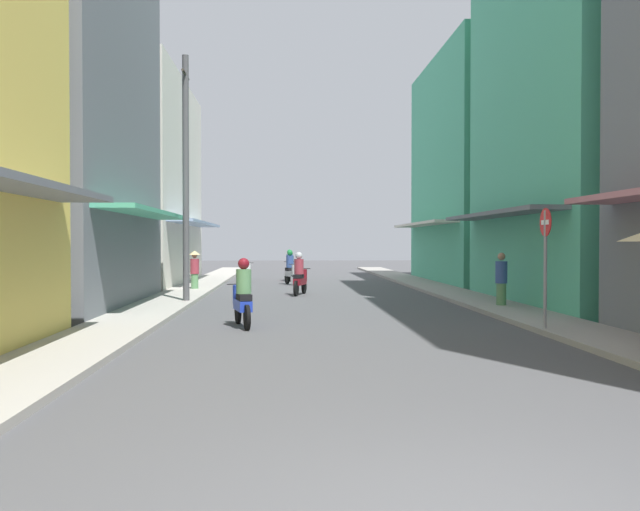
# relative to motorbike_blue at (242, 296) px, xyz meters

# --- Properties ---
(ground_plane) EXTENTS (98.78, 98.78, 0.00)m
(ground_plane) POSITION_rel_motorbike_blue_xyz_m (2.21, 7.40, -0.70)
(ground_plane) COLOR #4C4C4F
(sidewalk_left) EXTENTS (1.72, 52.90, 0.12)m
(sidewalk_left) POSITION_rel_motorbike_blue_xyz_m (-2.72, 7.40, -0.64)
(sidewalk_left) COLOR #ADA89E
(sidewalk_left) RESTS_ON ground
(sidewalk_right) EXTENTS (1.72, 52.90, 0.12)m
(sidewalk_right) POSITION_rel_motorbike_blue_xyz_m (7.15, 7.40, -0.64)
(sidewalk_right) COLOR #9E9991
(sidewalk_right) RESTS_ON ground
(building_left_mid) EXTENTS (7.05, 9.45, 13.43)m
(building_left_mid) POSITION_rel_motorbike_blue_xyz_m (-6.57, 4.81, 6.01)
(building_left_mid) COLOR slate
(building_left_mid) RESTS_ON ground
(building_left_far) EXTENTS (7.05, 11.59, 9.31)m
(building_left_far) POSITION_rel_motorbike_blue_xyz_m (-6.57, 15.80, 3.95)
(building_left_far) COLOR silver
(building_left_far) RESTS_ON ground
(building_right_mid) EXTENTS (7.05, 9.59, 15.65)m
(building_right_mid) POSITION_rel_motorbike_blue_xyz_m (11.00, 5.12, 7.12)
(building_right_mid) COLOR #4CB28C
(building_right_mid) RESTS_ON ground
(building_right_far) EXTENTS (7.05, 11.04, 10.69)m
(building_right_far) POSITION_rel_motorbike_blue_xyz_m (11.00, 16.30, 4.63)
(building_right_far) COLOR #4CB28C
(building_right_far) RESTS_ON ground
(motorbike_blue) EXTENTS (0.64, 1.78, 1.58)m
(motorbike_blue) POSITION_rel_motorbike_blue_xyz_m (0.00, 0.00, 0.00)
(motorbike_blue) COLOR black
(motorbike_blue) RESTS_ON ground
(motorbike_red) EXTENTS (0.55, 1.81, 1.58)m
(motorbike_red) POSITION_rel_motorbike_blue_xyz_m (1.20, 18.43, 0.00)
(motorbike_red) COLOR black
(motorbike_red) RESTS_ON ground
(motorbike_white) EXTENTS (0.56, 1.80, 0.96)m
(motorbike_white) POSITION_rel_motorbike_blue_xyz_m (-0.89, 17.67, -0.20)
(motorbike_white) COLOR black
(motorbike_white) RESTS_ON ground
(motorbike_maroon) EXTENTS (0.67, 1.77, 1.58)m
(motorbike_maroon) POSITION_rel_motorbike_blue_xyz_m (1.52, 9.28, 0.00)
(motorbike_maroon) COLOR black
(motorbike_maroon) RESTS_ON ground
(motorbike_silver) EXTENTS (0.73, 1.75, 1.58)m
(motorbike_silver) POSITION_rel_motorbike_blue_xyz_m (1.25, 15.31, 0.00)
(motorbike_silver) COLOR black
(motorbike_silver) RESTS_ON ground
(pedestrian_foreground) EXTENTS (0.44, 0.44, 1.61)m
(pedestrian_foreground) POSITION_rel_motorbike_blue_xyz_m (-2.57, 11.20, 0.20)
(pedestrian_foreground) COLOR #598C59
(pedestrian_foreground) RESTS_ON ground
(pedestrian_crossing) EXTENTS (0.34, 0.34, 1.63)m
(pedestrian_crossing) POSITION_rel_motorbike_blue_xyz_m (7.21, 3.74, 0.11)
(pedestrian_crossing) COLOR #598C59
(pedestrian_crossing) RESTS_ON ground
(utility_pole) EXTENTS (0.20, 1.20, 7.73)m
(utility_pole) POSITION_rel_motorbike_blue_xyz_m (-2.11, 5.76, 3.24)
(utility_pole) COLOR #4C4C4F
(utility_pole) RESTS_ON ground
(street_sign_no_entry) EXTENTS (0.07, 0.60, 2.65)m
(street_sign_no_entry) POSITION_rel_motorbike_blue_xyz_m (6.44, -1.50, 1.01)
(street_sign_no_entry) COLOR gray
(street_sign_no_entry) RESTS_ON ground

